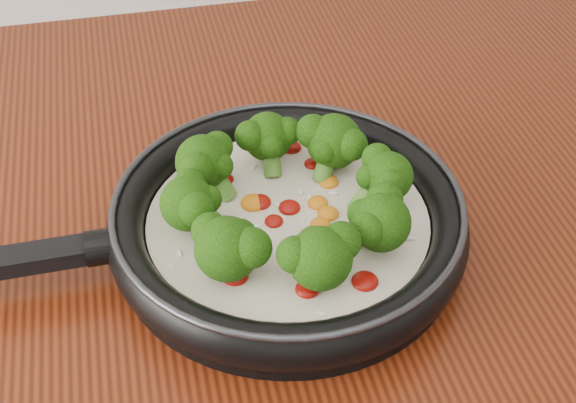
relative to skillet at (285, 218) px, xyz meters
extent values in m
cylinder|color=black|center=(0.00, 0.00, -0.03)|extent=(0.29, 0.29, 0.01)
torus|color=black|center=(0.00, 0.00, 0.00)|extent=(0.31, 0.31, 0.03)
torus|color=#2D2D33|center=(0.00, 0.00, 0.02)|extent=(0.30, 0.30, 0.01)
cube|color=black|center=(-0.23, 0.00, 0.00)|extent=(0.18, 0.03, 0.01)
cylinder|color=black|center=(-0.15, 0.00, 0.00)|extent=(0.03, 0.03, 0.03)
cylinder|color=silver|center=(0.00, 0.00, -0.01)|extent=(0.24, 0.24, 0.02)
ellipsoid|color=#8F0C06|center=(0.04, -0.09, 0.00)|extent=(0.03, 0.03, 0.01)
ellipsoid|color=#8F0C06|center=(0.00, -0.08, 0.00)|extent=(0.03, 0.03, 0.01)
ellipsoid|color=orange|center=(0.04, 0.00, 0.00)|extent=(0.02, 0.02, 0.01)
ellipsoid|color=#8F0C06|center=(-0.04, 0.06, 0.00)|extent=(0.02, 0.02, 0.01)
ellipsoid|color=#8F0C06|center=(-0.01, 0.00, 0.00)|extent=(0.02, 0.02, 0.01)
ellipsoid|color=orange|center=(0.01, 0.10, 0.00)|extent=(0.02, 0.02, 0.01)
ellipsoid|color=#8F0C06|center=(-0.06, -0.04, 0.00)|extent=(0.02, 0.02, 0.01)
ellipsoid|color=#8F0C06|center=(-0.02, 0.02, 0.00)|extent=(0.03, 0.03, 0.01)
ellipsoid|color=orange|center=(0.03, 0.01, 0.00)|extent=(0.02, 0.02, 0.01)
ellipsoid|color=#8F0C06|center=(-0.07, 0.04, 0.00)|extent=(0.02, 0.02, 0.01)
ellipsoid|color=#8F0C06|center=(0.02, -0.05, 0.00)|extent=(0.02, 0.02, 0.01)
ellipsoid|color=orange|center=(-0.02, 0.02, 0.00)|extent=(0.03, 0.03, 0.01)
ellipsoid|color=#8F0C06|center=(0.02, -0.05, 0.00)|extent=(0.02, 0.02, 0.01)
ellipsoid|color=#8F0C06|center=(-0.07, -0.02, 0.00)|extent=(0.01, 0.01, 0.01)
ellipsoid|color=orange|center=(0.05, 0.04, 0.00)|extent=(0.03, 0.03, 0.01)
ellipsoid|color=#8F0C06|center=(0.03, 0.10, 0.00)|extent=(0.03, 0.03, 0.01)
ellipsoid|color=#8F0C06|center=(0.04, 0.07, 0.00)|extent=(0.02, 0.02, 0.01)
ellipsoid|color=orange|center=(0.03, -0.01, 0.00)|extent=(0.02, 0.02, 0.01)
ellipsoid|color=#8F0C06|center=(0.01, 0.01, 0.00)|extent=(0.02, 0.02, 0.01)
ellipsoid|color=#8F0C06|center=(-0.05, -0.06, 0.00)|extent=(0.03, 0.03, 0.01)
ellipsoid|color=white|center=(-0.05, 0.02, 0.00)|extent=(0.01, 0.01, 0.00)
ellipsoid|color=white|center=(0.02, 0.03, 0.00)|extent=(0.01, 0.01, 0.00)
ellipsoid|color=white|center=(0.04, 0.05, 0.00)|extent=(0.01, 0.01, 0.00)
ellipsoid|color=white|center=(0.03, -0.01, 0.00)|extent=(0.00, 0.01, 0.00)
ellipsoid|color=white|center=(0.00, -0.11, 0.00)|extent=(0.01, 0.01, 0.00)
ellipsoid|color=white|center=(-0.02, 0.00, 0.00)|extent=(0.01, 0.01, 0.00)
ellipsoid|color=white|center=(0.00, 0.00, 0.00)|extent=(0.01, 0.01, 0.00)
ellipsoid|color=white|center=(0.05, 0.02, 0.00)|extent=(0.01, 0.01, 0.00)
ellipsoid|color=white|center=(0.07, 0.08, 0.00)|extent=(0.01, 0.01, 0.00)
ellipsoid|color=white|center=(0.01, -0.01, 0.00)|extent=(0.01, 0.01, 0.00)
ellipsoid|color=white|center=(0.04, -0.03, 0.00)|extent=(0.01, 0.01, 0.00)
ellipsoid|color=white|center=(-0.04, 0.06, 0.00)|extent=(0.01, 0.01, 0.00)
ellipsoid|color=white|center=(-0.01, 0.07, 0.00)|extent=(0.01, 0.01, 0.00)
ellipsoid|color=white|center=(-0.10, -0.04, 0.00)|extent=(0.01, 0.01, 0.00)
ellipsoid|color=white|center=(-0.07, -0.01, 0.00)|extent=(0.01, 0.01, 0.00)
ellipsoid|color=white|center=(0.00, 0.00, 0.00)|extent=(0.01, 0.00, 0.00)
ellipsoid|color=white|center=(-0.05, -0.01, 0.00)|extent=(0.01, 0.01, 0.00)
ellipsoid|color=white|center=(0.00, 0.02, 0.00)|extent=(0.01, 0.01, 0.00)
ellipsoid|color=white|center=(0.10, -0.05, 0.00)|extent=(0.01, 0.00, 0.00)
ellipsoid|color=white|center=(0.03, 0.02, 0.00)|extent=(0.01, 0.01, 0.00)
ellipsoid|color=white|center=(-0.09, -0.02, 0.00)|extent=(0.01, 0.01, 0.00)
ellipsoid|color=white|center=(0.09, 0.01, 0.00)|extent=(0.01, 0.01, 0.00)
ellipsoid|color=white|center=(-0.02, 0.02, 0.00)|extent=(0.01, 0.01, 0.00)
ellipsoid|color=white|center=(0.04, -0.02, 0.00)|extent=(0.01, 0.01, 0.00)
ellipsoid|color=white|center=(0.07, 0.08, 0.00)|extent=(0.01, 0.01, 0.00)
cylinder|color=#57902F|center=(0.07, 0.00, 0.01)|extent=(0.03, 0.02, 0.04)
sphere|color=black|center=(0.09, 0.00, 0.03)|extent=(0.04, 0.04, 0.04)
sphere|color=black|center=(0.08, 0.01, 0.04)|extent=(0.03, 0.03, 0.03)
sphere|color=black|center=(0.08, -0.02, 0.04)|extent=(0.03, 0.03, 0.02)
sphere|color=black|center=(0.07, 0.00, 0.03)|extent=(0.02, 0.02, 0.02)
cylinder|color=#57902F|center=(0.05, 0.05, 0.01)|extent=(0.03, 0.03, 0.03)
sphere|color=black|center=(0.06, 0.06, 0.03)|extent=(0.05, 0.05, 0.05)
sphere|color=black|center=(0.04, 0.07, 0.04)|extent=(0.03, 0.03, 0.03)
sphere|color=black|center=(0.07, 0.04, 0.03)|extent=(0.03, 0.03, 0.03)
sphere|color=black|center=(0.05, 0.05, 0.03)|extent=(0.03, 0.03, 0.02)
cylinder|color=#57902F|center=(0.00, 0.07, 0.01)|extent=(0.02, 0.03, 0.03)
sphere|color=black|center=(0.00, 0.08, 0.03)|extent=(0.05, 0.05, 0.04)
sphere|color=black|center=(-0.01, 0.08, 0.03)|extent=(0.03, 0.03, 0.03)
sphere|color=black|center=(0.02, 0.08, 0.03)|extent=(0.03, 0.03, 0.03)
sphere|color=black|center=(0.00, 0.06, 0.03)|extent=(0.02, 0.02, 0.02)
cylinder|color=#57902F|center=(-0.05, 0.04, 0.01)|extent=(0.03, 0.03, 0.03)
sphere|color=black|center=(-0.06, 0.05, 0.03)|extent=(0.05, 0.05, 0.05)
sphere|color=black|center=(-0.07, 0.04, 0.04)|extent=(0.03, 0.03, 0.03)
sphere|color=black|center=(-0.05, 0.07, 0.03)|extent=(0.03, 0.03, 0.03)
sphere|color=black|center=(-0.05, 0.04, 0.03)|extent=(0.02, 0.02, 0.02)
cylinder|color=#57902F|center=(-0.06, 0.00, 0.01)|extent=(0.03, 0.02, 0.03)
sphere|color=black|center=(-0.08, 0.00, 0.03)|extent=(0.05, 0.05, 0.05)
sphere|color=black|center=(-0.07, -0.01, 0.04)|extent=(0.03, 0.03, 0.03)
sphere|color=black|center=(-0.08, 0.02, 0.03)|extent=(0.03, 0.03, 0.03)
sphere|color=black|center=(-0.06, 0.00, 0.03)|extent=(0.02, 0.02, 0.02)
cylinder|color=#57902F|center=(-0.05, -0.04, 0.01)|extent=(0.03, 0.03, 0.03)
sphere|color=black|center=(-0.06, -0.05, 0.03)|extent=(0.05, 0.05, 0.05)
sphere|color=black|center=(-0.04, -0.06, 0.03)|extent=(0.03, 0.03, 0.03)
sphere|color=black|center=(-0.07, -0.04, 0.03)|extent=(0.03, 0.03, 0.03)
sphere|color=black|center=(-0.04, -0.04, 0.03)|extent=(0.03, 0.03, 0.03)
cylinder|color=#57902F|center=(0.01, -0.07, 0.01)|extent=(0.02, 0.03, 0.04)
sphere|color=black|center=(0.01, -0.08, 0.03)|extent=(0.05, 0.05, 0.05)
sphere|color=black|center=(0.03, -0.07, 0.04)|extent=(0.03, 0.03, 0.03)
sphere|color=black|center=(-0.01, -0.08, 0.03)|extent=(0.03, 0.03, 0.03)
sphere|color=black|center=(0.01, -0.06, 0.03)|extent=(0.02, 0.02, 0.02)
cylinder|color=#57902F|center=(0.05, -0.04, 0.01)|extent=(0.03, 0.03, 0.04)
sphere|color=black|center=(0.07, -0.06, 0.03)|extent=(0.05, 0.05, 0.05)
sphere|color=black|center=(0.07, -0.04, 0.04)|extent=(0.03, 0.03, 0.03)
sphere|color=black|center=(0.05, -0.07, 0.04)|extent=(0.03, 0.03, 0.03)
sphere|color=black|center=(0.05, -0.04, 0.03)|extent=(0.02, 0.02, 0.02)
camera|label=1|loc=(-0.11, -0.49, 0.45)|focal=50.30mm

